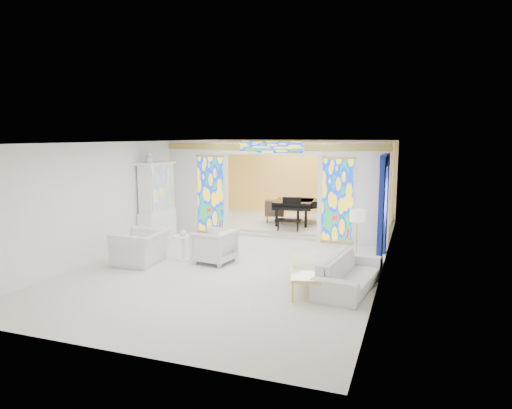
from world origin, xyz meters
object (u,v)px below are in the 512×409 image
at_px(china_cabinet, 157,202).
at_px(armchair_right, 214,246).
at_px(grand_piano, 297,204).
at_px(sofa, 349,273).
at_px(armchair_left, 141,247).
at_px(tv_console, 275,208).
at_px(coffee_table, 307,267).

bearing_deg(china_cabinet, armchair_right, -32.71).
bearing_deg(armchair_right, grand_piano, 177.26).
bearing_deg(sofa, armchair_right, 83.37).
height_order(armchair_left, sofa, armchair_left).
bearing_deg(grand_piano, sofa, -72.89).
distance_m(armchair_left, tv_console, 5.72).
height_order(armchair_right, tv_console, tv_console).
bearing_deg(grand_piano, armchair_right, -107.57).
bearing_deg(armchair_right, tv_console, -173.70).
xyz_separation_m(china_cabinet, coffee_table, (5.30, -2.78, -0.75)).
bearing_deg(coffee_table, armchair_right, 158.07).
height_order(china_cabinet, coffee_table, china_cabinet).
relative_size(coffee_table, tv_console, 2.82).
bearing_deg(sofa, grand_piano, 31.63).
bearing_deg(armchair_left, tv_console, 156.76).
distance_m(sofa, coffee_table, 0.89).
bearing_deg(sofa, tv_console, 38.35).
height_order(armchair_right, coffee_table, armchair_right).
height_order(china_cabinet, armchair_right, china_cabinet).
relative_size(armchair_right, tv_console, 1.21).
distance_m(armchair_right, sofa, 3.59).
distance_m(sofa, grand_piano, 6.31).
height_order(armchair_left, tv_console, tv_console).
xyz_separation_m(armchair_right, sofa, (3.48, -0.87, -0.08)).
height_order(sofa, tv_console, tv_console).
bearing_deg(armchair_left, grand_piano, 150.18).
xyz_separation_m(sofa, tv_console, (-3.37, 5.61, 0.34)).
relative_size(china_cabinet, armchair_right, 2.95).
xyz_separation_m(armchair_right, tv_console, (0.11, 4.74, 0.26)).
relative_size(armchair_right, coffee_table, 0.43).
height_order(sofa, coffee_table, sofa).
bearing_deg(tv_console, armchair_left, -124.27).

